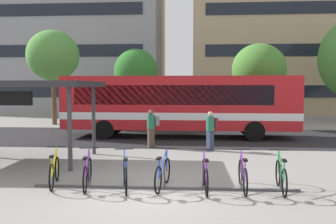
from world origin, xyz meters
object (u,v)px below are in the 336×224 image
Objects in this scene: parked_bicycle_green_6 at (281,176)px; street_tree_1 at (259,69)px; parked_bicycle_purple_4 at (205,176)px; street_tree_2 at (53,56)px; parked_bicycle_blue_2 at (125,175)px; commuter_maroon_pack_0 at (211,128)px; parked_bicycle_purple_5 at (243,176)px; street_tree_0 at (136,72)px; parked_bicycle_blue_3 at (163,174)px; parked_bicycle_yellow_0 at (54,172)px; parked_bicycle_purple_1 at (87,174)px; city_bus at (180,104)px; commuter_grey_pack_1 at (152,126)px.

parked_bicycle_green_6 is 14.49m from street_tree_1.
street_tree_2 is at bearing 31.48° from parked_bicycle_purple_4.
parked_bicycle_blue_2 and parked_bicycle_green_6 have the same top height.
parked_bicycle_green_6 is 19.63m from street_tree_2.
street_tree_2 is at bearing -85.38° from commuter_maroon_pack_0.
parked_bicycle_green_6 is at bearing 61.21° from commuter_maroon_pack_0.
parked_bicycle_purple_5 is at bearing 51.64° from commuter_maroon_pack_0.
street_tree_1 is at bearing -3.00° from parked_bicycle_green_6.
street_tree_1 is at bearing -23.05° from street_tree_0.
street_tree_2 reaches higher than street_tree_1.
parked_bicycle_blue_3 and parked_bicycle_purple_5 have the same top height.
parked_bicycle_yellow_0 is at bearing 85.39° from parked_bicycle_purple_4.
parked_bicycle_green_6 is at bearing -97.85° from street_tree_1.
parked_bicycle_green_6 is at bearing -99.46° from parked_bicycle_purple_1.
street_tree_2 is (-8.05, 15.03, 4.42)m from parked_bicycle_blue_2.
street_tree_1 is at bearing 43.71° from city_bus.
parked_bicycle_purple_1 is (0.95, -0.12, 0.00)m from parked_bicycle_yellow_0.
commuter_maroon_pack_0 is 9.47m from street_tree_1.
parked_bicycle_green_6 is at bearing -50.98° from street_tree_2.
parked_bicycle_purple_5 and parked_bicycle_green_6 have the same top height.
parked_bicycle_purple_1 is at bearing -84.64° from street_tree_0.
parked_bicycle_green_6 is (5.01, 0.10, 0.00)m from parked_bicycle_purple_1.
street_tree_1 reaches higher than city_bus.
parked_bicycle_blue_2 is at bearing -109.98° from parked_bicycle_yellow_0.
parked_bicycle_blue_2 and parked_bicycle_purple_5 have the same top height.
parked_bicycle_purple_5 is at bearing -83.45° from parked_bicycle_blue_3.
parked_bicycle_yellow_0 is 0.99× the size of parked_bicycle_purple_1.
city_bus reaches higher than parked_bicycle_green_6.
parked_bicycle_blue_3 is at bearing -96.85° from parked_bicycle_purple_1.
parked_bicycle_yellow_0 is 0.98× the size of parked_bicycle_purple_5.
street_tree_2 reaches higher than parked_bicycle_blue_2.
parked_bicycle_blue_2 is 0.30× the size of street_tree_0.
street_tree_1 is at bearing -156.42° from commuter_maroon_pack_0.
parked_bicycle_purple_1 is 0.99× the size of parked_bicycle_blue_3.
parked_bicycle_purple_4 is 18.60m from street_tree_2.
street_tree_2 is (-5.36, -2.75, 1.03)m from street_tree_0.
parked_bicycle_blue_3 is (1.98, 0.13, 0.00)m from parked_bicycle_purple_1.
parked_bicycle_purple_1 is 0.26× the size of street_tree_2.
street_tree_1 is (1.92, 13.95, 3.40)m from parked_bicycle_green_6.
parked_bicycle_green_6 is 1.03× the size of commuter_grey_pack_1.
commuter_maroon_pack_0 is (4.44, 5.57, 0.56)m from parked_bicycle_yellow_0.
city_bus is 6.99× the size of parked_bicycle_purple_5.
parked_bicycle_yellow_0 is 2.92m from parked_bicycle_blue_3.
street_tree_2 reaches higher than commuter_grey_pack_1.
parked_bicycle_purple_1 is 1.02m from parked_bicycle_blue_2.
parked_bicycle_purple_4 is 1.04× the size of commuter_grey_pack_1.
parked_bicycle_purple_4 and parked_bicycle_purple_5 have the same top height.
city_bus reaches higher than commuter_maroon_pack_0.
parked_bicycle_yellow_0 is 6.37m from commuter_grey_pack_1.
parked_bicycle_yellow_0 is 4.99m from parked_bicycle_purple_5.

